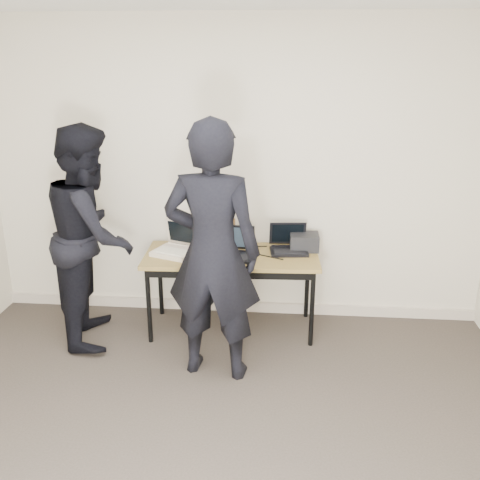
# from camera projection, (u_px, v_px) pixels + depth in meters

# --- Properties ---
(room) EXTENTS (4.60, 4.60, 2.80)m
(room) POSITION_uv_depth(u_px,v_px,m) (192.00, 269.00, 2.65)
(room) COLOR #39322B
(room) RESTS_ON ground
(desk) EXTENTS (1.53, 0.72, 0.72)m
(desk) POSITION_uv_depth(u_px,v_px,m) (231.00, 261.00, 4.64)
(desk) COLOR olive
(desk) RESTS_ON ground
(laptop_beige) EXTENTS (0.43, 0.42, 0.27)m
(laptop_beige) POSITION_uv_depth(u_px,v_px,m) (176.00, 247.00, 4.64)
(laptop_beige) COLOR beige
(laptop_beige) RESTS_ON desk
(laptop_center) EXTENTS (0.35, 0.34, 0.26)m
(laptop_center) POSITION_uv_depth(u_px,v_px,m) (234.00, 250.00, 4.57)
(laptop_center) COLOR black
(laptop_center) RESTS_ON desk
(laptop_right) EXTENTS (0.35, 0.34, 0.24)m
(laptop_right) POSITION_uv_depth(u_px,v_px,m) (288.00, 245.00, 4.70)
(laptop_right) COLOR black
(laptop_right) RESTS_ON desk
(leather_satchel) EXTENTS (0.38, 0.21, 0.25)m
(leather_satchel) POSITION_uv_depth(u_px,v_px,m) (214.00, 232.00, 4.81)
(leather_satchel) COLOR brown
(leather_satchel) RESTS_ON desk
(tissue) EXTENTS (0.14, 0.12, 0.08)m
(tissue) POSITION_uv_depth(u_px,v_px,m) (217.00, 215.00, 4.76)
(tissue) COLOR white
(tissue) RESTS_ON leather_satchel
(equipment_box) EXTENTS (0.26, 0.22, 0.14)m
(equipment_box) POSITION_uv_depth(u_px,v_px,m) (304.00, 242.00, 4.72)
(equipment_box) COLOR black
(equipment_box) RESTS_ON desk
(power_brick) EXTENTS (0.08, 0.05, 0.03)m
(power_brick) POSITION_uv_depth(u_px,v_px,m) (203.00, 259.00, 4.47)
(power_brick) COLOR black
(power_brick) RESTS_ON desk
(cables) EXTENTS (1.00, 0.43, 0.01)m
(cables) POSITION_uv_depth(u_px,v_px,m) (227.00, 254.00, 4.62)
(cables) COLOR silver
(cables) RESTS_ON desk
(person_typist) EXTENTS (0.77, 0.55, 1.97)m
(person_typist) POSITION_uv_depth(u_px,v_px,m) (212.00, 253.00, 3.90)
(person_typist) COLOR black
(person_typist) RESTS_ON ground
(person_observer) EXTENTS (0.87, 1.02, 1.85)m
(person_observer) POSITION_uv_depth(u_px,v_px,m) (92.00, 235.00, 4.48)
(person_observer) COLOR black
(person_observer) RESTS_ON ground
(baseboard) EXTENTS (4.50, 0.03, 0.10)m
(baseboard) POSITION_uv_depth(u_px,v_px,m) (235.00, 306.00, 5.18)
(baseboard) COLOR #BBAD9B
(baseboard) RESTS_ON ground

